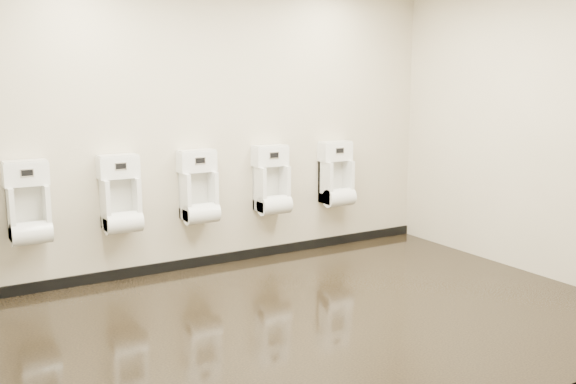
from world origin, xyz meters
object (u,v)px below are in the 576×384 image
urinal_0 (29,209)px  urinal_1 (121,200)px  urinal_3 (272,185)px  urinal_2 (199,192)px  urinal_4 (337,179)px

urinal_0 → urinal_1: bearing=0.0°
urinal_1 → urinal_3: size_ratio=1.00×
urinal_3 → urinal_0: bearing=180.0°
urinal_2 → urinal_0: bearing=180.0°
urinal_0 → urinal_3: 2.35m
urinal_4 → urinal_2: bearing=180.0°
urinal_0 → urinal_2: same height
urinal_4 → urinal_1: bearing=180.0°
urinal_2 → urinal_4: 1.62m
urinal_0 → urinal_1: same height
urinal_2 → urinal_3: size_ratio=1.00×
urinal_0 → urinal_3: bearing=0.0°
urinal_0 → urinal_2: size_ratio=1.00×
urinal_3 → urinal_1: bearing=180.0°
urinal_1 → urinal_4: same height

